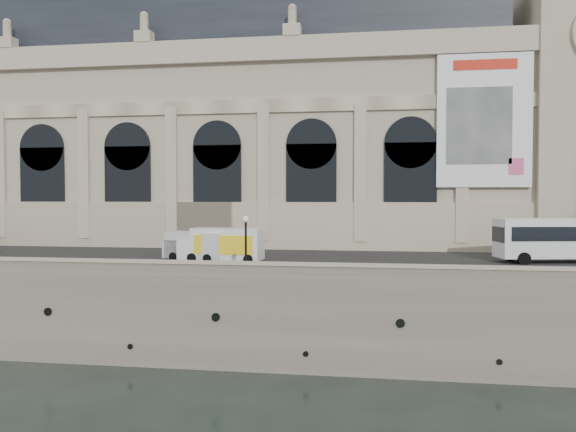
# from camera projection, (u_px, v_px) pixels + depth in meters

# --- Properties ---
(ground) EXTENTS (260.00, 260.00, 0.00)m
(ground) POSITION_uv_depth(u_px,v_px,m) (187.00, 369.00, 37.53)
(ground) COLOR black
(ground) RESTS_ON ground
(quay) EXTENTS (160.00, 70.00, 6.00)m
(quay) POSITION_uv_depth(u_px,v_px,m) (276.00, 263.00, 72.02)
(quay) COLOR gray
(quay) RESTS_ON ground
(street) EXTENTS (160.00, 24.00, 0.06)m
(street) POSITION_uv_depth(u_px,v_px,m) (237.00, 257.00, 51.16)
(street) COLOR #2D2D2D
(street) RESTS_ON quay
(parapet) EXTENTS (160.00, 1.40, 1.21)m
(parapet) POSITION_uv_depth(u_px,v_px,m) (190.00, 270.00, 37.89)
(parapet) COLOR gray
(parapet) RESTS_ON quay
(museum) EXTENTS (69.00, 18.70, 29.10)m
(museum) POSITION_uv_depth(u_px,v_px,m) (221.00, 130.00, 68.23)
(museum) COLOR tan
(museum) RESTS_ON quay
(bus_right) EXTENTS (13.00, 4.94, 3.76)m
(bus_right) POSITION_uv_depth(u_px,v_px,m) (573.00, 238.00, 46.95)
(bus_right) COLOR white
(bus_right) RESTS_ON quay
(van_c) EXTENTS (6.02, 3.62, 2.52)m
(van_c) POSITION_uv_depth(u_px,v_px,m) (194.00, 246.00, 48.71)
(van_c) COLOR silver
(van_c) RESTS_ON quay
(box_truck) EXTENTS (7.31, 3.00, 2.88)m
(box_truck) POSITION_uv_depth(u_px,v_px,m) (223.00, 245.00, 47.92)
(box_truck) COLOR white
(box_truck) RESTS_ON quay
(lamp_right) EXTENTS (0.43, 0.43, 4.25)m
(lamp_right) POSITION_uv_depth(u_px,v_px,m) (246.00, 247.00, 38.51)
(lamp_right) COLOR black
(lamp_right) RESTS_ON quay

